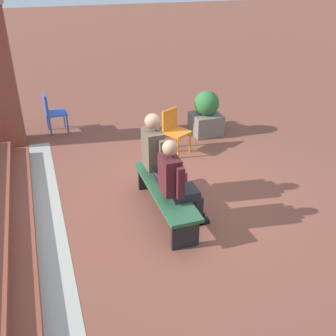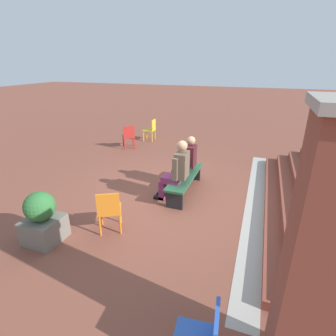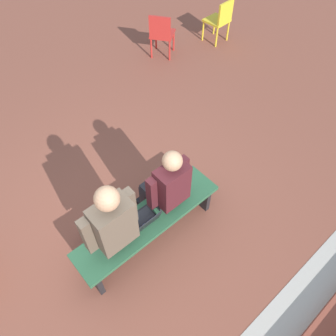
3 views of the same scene
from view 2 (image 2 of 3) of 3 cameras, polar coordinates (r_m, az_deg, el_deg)
name	(u,v)px [view 2 (image 2 of 3)]	position (r m, az deg, el deg)	size (l,w,h in m)	color
ground_plane	(167,196)	(6.24, -0.18, -6.07)	(60.00, 60.00, 0.00)	brown
concrete_strip	(255,203)	(6.22, 18.40, -7.33)	(6.40, 0.40, 0.01)	#A8A399
brick_steps	(304,202)	(6.21, 27.43, -6.57)	(5.60, 1.20, 0.60)	brown
brick_pillar_left_of_steps	(321,267)	(2.63, 30.42, -18.01)	(0.64, 0.64, 2.74)	brown
bench	(185,179)	(6.26, 3.72, -2.39)	(1.80, 0.44, 0.45)	#285638
person_student	(186,160)	(6.42, 4.01, 1.67)	(0.53, 0.67, 1.32)	#232328
person_adult	(177,170)	(5.74, 1.92, -0.38)	(0.59, 0.74, 1.42)	#7F2D5B
laptop	(185,174)	(6.14, 3.68, -1.41)	(0.32, 0.29, 0.21)	black
plastic_chair_near_bench_right	(109,209)	(4.90, -12.70, -8.66)	(0.57, 0.57, 0.84)	orange
plastic_chair_far_left	(129,135)	(9.62, -8.56, 7.03)	(0.59, 0.59, 0.84)	red
plastic_chair_far_right	(151,129)	(10.54, -3.73, 8.55)	(0.44, 0.44, 0.84)	gold
planter	(42,219)	(5.08, -25.70, -9.96)	(0.60, 0.60, 0.94)	#6B665B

